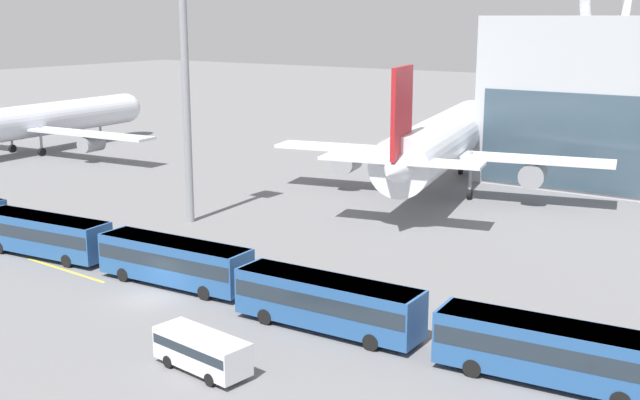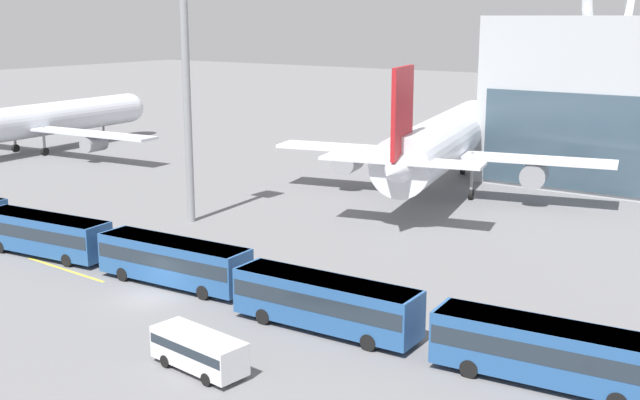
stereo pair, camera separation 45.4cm
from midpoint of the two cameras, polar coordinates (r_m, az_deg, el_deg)
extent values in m
plane|color=slate|center=(55.80, -11.86, -6.85)|extent=(440.00, 440.00, 0.00)
cylinder|color=silver|center=(119.14, -19.17, 5.40)|extent=(7.58, 35.85, 4.54)
sphere|color=silver|center=(131.40, -13.31, 6.41)|extent=(4.44, 4.44, 4.44)
cube|color=silver|center=(117.84, -19.93, 4.87)|extent=(44.16, 7.00, 0.35)
cylinder|color=gray|center=(108.96, -15.66, 3.88)|extent=(2.35, 3.35, 2.08)
cylinder|color=gray|center=(127.48, -15.06, 5.13)|extent=(0.36, 0.36, 3.47)
cylinder|color=black|center=(127.72, -15.01, 4.36)|extent=(0.54, 1.13, 1.10)
cylinder|color=gray|center=(120.28, -20.79, 4.28)|extent=(0.36, 0.36, 3.47)
cylinder|color=black|center=(120.53, -20.73, 3.47)|extent=(0.54, 1.13, 1.10)
cylinder|color=gray|center=(115.81, -18.93, 4.12)|extent=(0.36, 0.36, 3.47)
cylinder|color=black|center=(116.07, -18.87, 3.28)|extent=(0.54, 1.13, 1.10)
cylinder|color=silver|center=(86.59, 8.87, 4.13)|extent=(13.08, 33.92, 5.61)
sphere|color=silver|center=(102.84, 10.99, 5.43)|extent=(5.49, 5.49, 5.49)
cone|color=silver|center=(70.57, 5.79, 2.24)|extent=(6.86, 8.38, 5.33)
cube|color=silver|center=(84.77, 8.53, 3.29)|extent=(35.46, 11.91, 0.35)
cylinder|color=gray|center=(87.78, 2.17, 2.75)|extent=(3.30, 4.16, 2.53)
cylinder|color=gray|center=(83.39, 15.15, 1.76)|extent=(3.30, 4.16, 2.53)
cube|color=red|center=(70.62, 6.06, 6.21)|extent=(1.66, 5.53, 7.99)
cube|color=silver|center=(71.24, 5.98, 2.79)|extent=(14.92, 6.43, 0.28)
cylinder|color=gray|center=(97.89, 10.30, 3.42)|extent=(0.36, 0.36, 4.50)
cylinder|color=black|center=(98.28, 10.25, 2.13)|extent=(0.69, 1.17, 1.10)
cylinder|color=gray|center=(85.98, 6.13, 2.25)|extent=(0.36, 0.36, 4.50)
cylinder|color=black|center=(86.42, 6.09, 0.79)|extent=(0.69, 1.17, 1.10)
cylinder|color=gray|center=(84.36, 10.90, 1.89)|extent=(0.36, 0.36, 4.50)
cylinder|color=black|center=(84.81, 10.83, 0.39)|extent=(0.69, 1.17, 1.10)
cube|color=#285693|center=(67.18, -18.83, -2.27)|extent=(12.25, 3.92, 2.86)
cube|color=#232D38|center=(67.11, -18.85, -2.04)|extent=(12.01, 3.93, 1.00)
cube|color=silver|center=(66.85, -18.92, -1.14)|extent=(11.88, 3.81, 0.12)
cylinder|color=black|center=(65.73, -15.73, -3.57)|extent=(1.02, 0.40, 1.00)
cylinder|color=black|center=(64.03, -17.35, -4.12)|extent=(1.02, 0.40, 1.00)
cylinder|color=black|center=(71.06, -20.01, -2.64)|extent=(1.02, 0.40, 1.00)
cylinder|color=black|center=(69.49, -21.61, -3.12)|extent=(1.02, 0.40, 1.00)
cube|color=#285693|center=(57.60, -10.16, -4.25)|extent=(12.17, 3.44, 2.86)
cube|color=#232D38|center=(57.52, -10.17, -3.98)|extent=(11.93, 3.45, 1.00)
cube|color=silver|center=(57.22, -10.22, -2.94)|extent=(11.81, 3.33, 0.12)
cylinder|color=black|center=(56.63, -6.40, -5.81)|extent=(1.02, 0.36, 1.00)
cylinder|color=black|center=(54.75, -8.06, -6.53)|extent=(1.02, 0.36, 1.00)
cylinder|color=black|center=(61.32, -11.93, -4.55)|extent=(1.02, 0.36, 1.00)
cylinder|color=black|center=(59.59, -13.63, -5.15)|extent=(1.02, 0.36, 1.00)
cube|color=#285693|center=(48.76, 0.65, -7.25)|extent=(12.13, 3.21, 2.86)
cube|color=#232D38|center=(48.66, 0.65, -6.93)|extent=(11.89, 3.23, 1.00)
cube|color=silver|center=(48.30, 0.66, -5.72)|extent=(11.77, 3.12, 0.12)
cylinder|color=black|center=(48.55, 5.25, -9.05)|extent=(1.01, 0.34, 1.00)
cylinder|color=black|center=(46.45, 3.76, -10.06)|extent=(1.01, 0.34, 1.00)
cylinder|color=black|center=(52.14, -2.10, -7.41)|extent=(1.01, 0.34, 1.00)
cylinder|color=black|center=(50.20, -3.79, -8.26)|extent=(1.01, 0.34, 1.00)
cube|color=#285693|center=(43.63, 16.20, -10.29)|extent=(12.23, 3.82, 2.86)
cube|color=#232D38|center=(43.52, 16.23, -9.94)|extent=(12.00, 3.82, 1.00)
cube|color=silver|center=(43.12, 16.32, -8.61)|extent=(11.87, 3.70, 0.12)
cylinder|color=black|center=(44.73, 21.24, -11.91)|extent=(1.02, 0.39, 1.00)
cylinder|color=black|center=(46.16, 11.93, -10.48)|extent=(1.02, 0.39, 1.00)
cylinder|color=black|center=(43.92, 10.86, -11.69)|extent=(1.02, 0.39, 1.00)
cube|color=silver|center=(44.11, -8.32, -10.51)|extent=(6.05, 2.69, 1.76)
cube|color=#232D38|center=(44.00, -8.33, -10.17)|extent=(5.88, 2.69, 0.53)
cylinder|color=black|center=(45.12, -10.64, -11.19)|extent=(0.72, 0.30, 0.70)
cylinder|color=black|center=(46.19, -8.75, -10.53)|extent=(0.72, 0.30, 0.70)
cylinder|color=black|center=(42.70, -7.77, -12.53)|extent=(0.72, 0.30, 0.70)
cylinder|color=black|center=(43.84, -5.84, -11.77)|extent=(0.72, 0.30, 0.70)
cylinder|color=gray|center=(73.61, -9.26, 7.00)|extent=(0.72, 0.72, 22.45)
cube|color=yellow|center=(55.45, -2.05, -6.70)|extent=(10.31, 3.67, 0.01)
cube|color=yellow|center=(63.54, -17.52, -4.73)|extent=(9.50, 0.79, 0.01)
camera|label=1|loc=(0.23, -89.80, 0.05)|focal=45.00mm
camera|label=2|loc=(0.23, 90.20, -0.05)|focal=45.00mm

